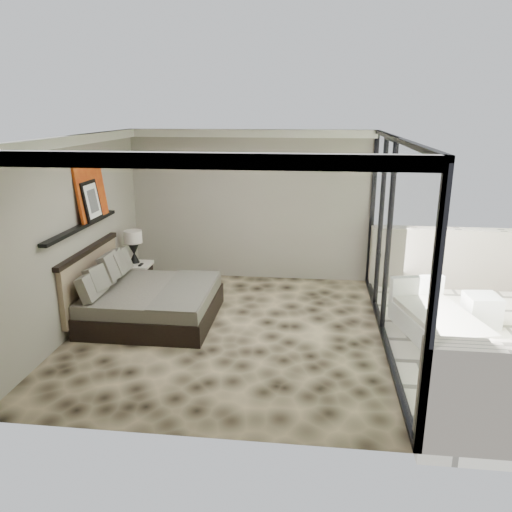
# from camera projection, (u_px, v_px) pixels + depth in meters

# --- Properties ---
(floor) EXTENTS (5.00, 5.00, 0.00)m
(floor) POSITION_uv_depth(u_px,v_px,m) (229.00, 331.00, 7.38)
(floor) COLOR black
(floor) RESTS_ON ground
(ceiling) EXTENTS (4.50, 5.00, 0.02)m
(ceiling) POSITION_uv_depth(u_px,v_px,m) (226.00, 137.00, 6.59)
(ceiling) COLOR silver
(ceiling) RESTS_ON back_wall
(back_wall) EXTENTS (4.50, 0.02, 2.80)m
(back_wall) POSITION_uv_depth(u_px,v_px,m) (250.00, 206.00, 9.35)
(back_wall) COLOR gray
(back_wall) RESTS_ON floor
(left_wall) EXTENTS (0.02, 5.00, 2.80)m
(left_wall) POSITION_uv_depth(u_px,v_px,m) (75.00, 235.00, 7.23)
(left_wall) COLOR gray
(left_wall) RESTS_ON floor
(glass_wall) EXTENTS (0.08, 5.00, 2.80)m
(glass_wall) POSITION_uv_depth(u_px,v_px,m) (392.00, 244.00, 6.73)
(glass_wall) COLOR white
(glass_wall) RESTS_ON floor
(terrace_slab) EXTENTS (3.00, 5.00, 0.12)m
(terrace_slab) POSITION_uv_depth(u_px,v_px,m) (493.00, 348.00, 6.98)
(terrace_slab) COLOR beige
(terrace_slab) RESTS_ON ground
(picture_ledge) EXTENTS (0.12, 2.20, 0.05)m
(picture_ledge) POSITION_uv_depth(u_px,v_px,m) (82.00, 226.00, 7.29)
(picture_ledge) COLOR black
(picture_ledge) RESTS_ON left_wall
(bed) EXTENTS (1.95, 1.89, 1.07)m
(bed) POSITION_uv_depth(u_px,v_px,m) (146.00, 300.00, 7.69)
(bed) COLOR black
(bed) RESTS_ON floor
(nightstand) EXTENTS (0.61, 0.61, 0.48)m
(nightstand) POSITION_uv_depth(u_px,v_px,m) (138.00, 278.00, 8.92)
(nightstand) COLOR black
(nightstand) RESTS_ON floor
(table_lamp) EXTENTS (0.32, 0.32, 0.58)m
(table_lamp) POSITION_uv_depth(u_px,v_px,m) (133.00, 242.00, 8.79)
(table_lamp) COLOR black
(table_lamp) RESTS_ON nightstand
(abstract_canvas) EXTENTS (0.13, 0.90, 0.90)m
(abstract_canvas) POSITION_uv_depth(u_px,v_px,m) (91.00, 190.00, 7.57)
(abstract_canvas) COLOR #AA310E
(abstract_canvas) RESTS_ON picture_ledge
(framed_print) EXTENTS (0.11, 0.50, 0.60)m
(framed_print) POSITION_uv_depth(u_px,v_px,m) (91.00, 201.00, 7.49)
(framed_print) COLOR black
(framed_print) RESTS_ON picture_ledge
(ottoman) EXTENTS (0.52, 0.52, 0.47)m
(ottoman) POSITION_uv_depth(u_px,v_px,m) (481.00, 310.00, 7.53)
(ottoman) COLOR silver
(ottoman) RESTS_ON terrace_slab
(lounger) EXTENTS (1.26, 1.86, 0.66)m
(lounger) POSITION_uv_depth(u_px,v_px,m) (438.00, 323.00, 7.14)
(lounger) COLOR white
(lounger) RESTS_ON terrace_slab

